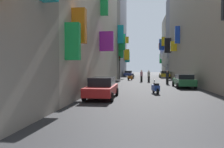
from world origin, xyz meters
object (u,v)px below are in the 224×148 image
(scooter_silver, at_px, (133,76))
(parked_car_red, at_px, (102,87))
(parked_car_blue, at_px, (128,74))
(scooter_blue, at_px, (156,88))
(traffic_light_near_corner, at_px, (120,64))
(scooter_orange, at_px, (130,77))
(parked_car_green, at_px, (184,81))
(pedestrian_crossing, at_px, (167,78))
(pedestrian_near_left, at_px, (141,76))
(parked_car_yellow, at_px, (164,74))
(pedestrian_near_right, at_px, (149,76))

(scooter_silver, bearing_deg, parked_car_red, -92.56)
(parked_car_blue, height_order, scooter_blue, parked_car_blue)
(parked_car_red, bearing_deg, parked_car_blue, 90.21)
(scooter_silver, bearing_deg, traffic_light_near_corner, -120.42)
(scooter_orange, bearing_deg, scooter_blue, -80.97)
(parked_car_green, bearing_deg, parked_car_red, -129.16)
(scooter_blue, height_order, traffic_light_near_corner, traffic_light_near_corner)
(pedestrian_crossing, distance_m, pedestrian_near_left, 5.73)
(scooter_blue, bearing_deg, traffic_light_near_corner, 103.43)
(parked_car_yellow, bearing_deg, traffic_light_near_corner, -140.35)
(parked_car_blue, xyz_separation_m, scooter_silver, (1.34, -8.28, -0.27))
(parked_car_blue, xyz_separation_m, parked_car_yellow, (7.56, -5.06, 0.02))
(scooter_blue, height_order, pedestrian_near_left, pedestrian_near_left)
(scooter_orange, height_order, pedestrian_crossing, pedestrian_crossing)
(parked_car_yellow, height_order, traffic_light_near_corner, traffic_light_near_corner)
(parked_car_blue, xyz_separation_m, traffic_light_near_corner, (-0.87, -12.05, 2.06))
(parked_car_yellow, height_order, pedestrian_near_right, pedestrian_near_right)
(pedestrian_near_right, bearing_deg, pedestrian_crossing, -62.94)
(parked_car_blue, xyz_separation_m, scooter_blue, (3.94, -32.21, -0.27))
(parked_car_yellow, relative_size, scooter_orange, 2.32)
(scooter_silver, distance_m, scooter_blue, 24.07)
(scooter_orange, relative_size, pedestrian_crossing, 1.10)
(scooter_blue, relative_size, pedestrian_crossing, 1.02)
(traffic_light_near_corner, bearing_deg, pedestrian_crossing, -55.76)
(pedestrian_near_right, bearing_deg, scooter_blue, -90.00)
(parked_car_blue, distance_m, scooter_blue, 32.45)
(pedestrian_near_right, height_order, traffic_light_near_corner, traffic_light_near_corner)
(pedestrian_crossing, bearing_deg, parked_car_yellow, 84.99)
(scooter_silver, distance_m, pedestrian_near_right, 10.15)
(scooter_silver, xyz_separation_m, pedestrian_crossing, (4.72, -13.96, 0.40))
(scooter_silver, relative_size, pedestrian_near_right, 1.04)
(traffic_light_near_corner, bearing_deg, parked_car_blue, 85.85)
(scooter_silver, xyz_separation_m, pedestrian_near_right, (2.60, -9.81, 0.38))
(pedestrian_crossing, relative_size, pedestrian_near_right, 1.02)
(pedestrian_crossing, distance_m, pedestrian_near_right, 4.66)
(parked_car_yellow, bearing_deg, pedestrian_near_left, -110.64)
(scooter_blue, xyz_separation_m, pedestrian_near_right, (-0.00, 14.12, 0.38))
(pedestrian_crossing, relative_size, traffic_light_near_corner, 0.42)
(parked_car_blue, height_order, scooter_orange, parked_car_blue)
(scooter_orange, bearing_deg, scooter_silver, 87.02)
(pedestrian_near_left, bearing_deg, parked_car_red, -98.79)
(parked_car_yellow, relative_size, scooter_blue, 2.51)
(pedestrian_crossing, bearing_deg, pedestrian_near_right, 117.06)
(parked_car_yellow, relative_size, pedestrian_crossing, 2.56)
(pedestrian_crossing, height_order, pedestrian_near_right, pedestrian_crossing)
(parked_car_yellow, distance_m, scooter_blue, 27.39)
(parked_car_yellow, height_order, scooter_silver, parked_car_yellow)
(parked_car_red, xyz_separation_m, pedestrian_near_left, (2.76, 17.83, 0.11))
(parked_car_green, distance_m, traffic_light_near_corner, 16.79)
(scooter_orange, bearing_deg, parked_car_red, -92.44)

